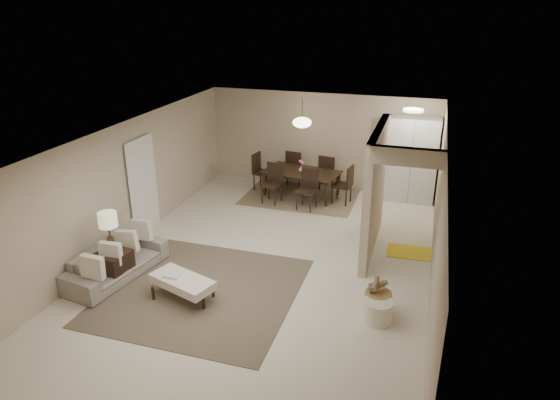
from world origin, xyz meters
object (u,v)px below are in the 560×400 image
(ottoman_bench, at_px, (182,282))
(wicker_basket, at_px, (378,302))
(dining_table, at_px, (301,184))
(side_table, at_px, (114,267))
(sofa, at_px, (117,262))
(pantry_cabinet, at_px, (412,160))
(round_pouf, at_px, (378,311))

(ottoman_bench, relative_size, wicker_basket, 2.81)
(ottoman_bench, distance_m, dining_table, 5.20)
(side_table, relative_size, wicker_basket, 1.32)
(sofa, relative_size, side_table, 3.46)
(pantry_cabinet, bearing_deg, side_table, -130.56)
(round_pouf, bearing_deg, ottoman_bench, -174.12)
(sofa, xyz_separation_m, side_table, (0.05, -0.14, -0.00))
(round_pouf, xyz_separation_m, wicker_basket, (-0.03, 0.23, 0.00))
(wicker_basket, distance_m, dining_table, 5.24)
(pantry_cabinet, xyz_separation_m, round_pouf, (-0.11, -5.38, -0.87))
(sofa, height_order, ottoman_bench, sofa)
(sofa, xyz_separation_m, wicker_basket, (4.66, 0.26, -0.11))
(side_table, bearing_deg, pantry_cabinet, 49.44)
(side_table, xyz_separation_m, wicker_basket, (4.61, 0.41, -0.10))
(wicker_basket, relative_size, dining_table, 0.23)
(wicker_basket, xyz_separation_m, dining_table, (-2.51, 4.60, 0.14))
(ottoman_bench, xyz_separation_m, dining_table, (0.67, 5.16, 0.01))
(round_pouf, relative_size, wicker_basket, 1.07)
(round_pouf, xyz_separation_m, dining_table, (-2.54, 4.83, 0.15))
(sofa, height_order, side_table, sofa)
(sofa, xyz_separation_m, dining_table, (2.15, 4.86, 0.04))
(ottoman_bench, bearing_deg, sofa, -172.70)
(sofa, relative_size, ottoman_bench, 1.63)
(pantry_cabinet, height_order, ottoman_bench, pantry_cabinet)
(sofa, height_order, round_pouf, sofa)
(pantry_cabinet, xyz_separation_m, wicker_basket, (-0.14, -5.14, -0.87))
(ottoman_bench, xyz_separation_m, wicker_basket, (3.18, 0.56, -0.13))
(pantry_cabinet, relative_size, round_pouf, 4.53)
(dining_table, bearing_deg, pantry_cabinet, 20.68)
(pantry_cabinet, xyz_separation_m, sofa, (-4.80, -5.41, -0.76))
(wicker_basket, bearing_deg, round_pouf, -81.67)
(pantry_cabinet, distance_m, sofa, 7.27)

